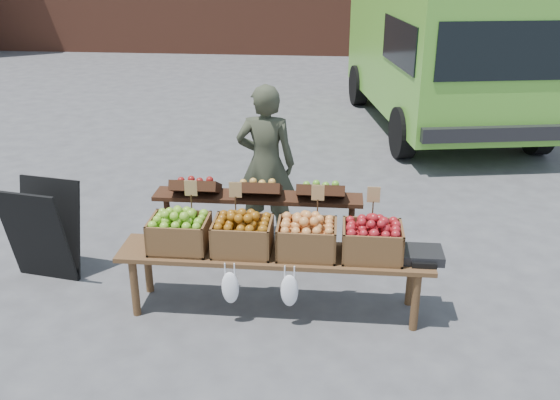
# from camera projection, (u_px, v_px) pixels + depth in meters

# --- Properties ---
(ground) EXTENTS (80.00, 80.00, 0.00)m
(ground) POSITION_uv_depth(u_px,v_px,m) (322.00, 302.00, 5.69)
(ground) COLOR #4A4A4D
(delivery_van) EXTENTS (3.33, 5.64, 2.37)m
(delivery_van) POSITION_uv_depth(u_px,v_px,m) (441.00, 58.00, 10.61)
(delivery_van) COLOR #5EAD32
(delivery_van) RESTS_ON ground
(vendor) EXTENTS (0.64, 0.42, 1.72)m
(vendor) POSITION_uv_depth(u_px,v_px,m) (266.00, 164.00, 6.60)
(vendor) COLOR #353929
(vendor) RESTS_ON ground
(chalkboard_sign) EXTENTS (0.69, 0.46, 0.97)m
(chalkboard_sign) POSITION_uv_depth(u_px,v_px,m) (43.00, 231.00, 5.94)
(chalkboard_sign) COLOR black
(chalkboard_sign) RESTS_ON ground
(back_table) EXTENTS (2.10, 0.44, 1.04)m
(back_table) POSITION_uv_depth(u_px,v_px,m) (258.00, 222.00, 6.06)
(back_table) COLOR #311A0E
(back_table) RESTS_ON ground
(display_bench) EXTENTS (2.70, 0.56, 0.57)m
(display_bench) POSITION_uv_depth(u_px,v_px,m) (275.00, 281.00, 5.47)
(display_bench) COLOR #50351E
(display_bench) RESTS_ON ground
(crate_golden_apples) EXTENTS (0.50, 0.40, 0.28)m
(crate_golden_apples) POSITION_uv_depth(u_px,v_px,m) (180.00, 234.00, 5.38)
(crate_golden_apples) COLOR #5E9130
(crate_golden_apples) RESTS_ON display_bench
(crate_russet_pears) EXTENTS (0.50, 0.40, 0.28)m
(crate_russet_pears) POSITION_uv_depth(u_px,v_px,m) (243.00, 236.00, 5.33)
(crate_russet_pears) COLOR #85440F
(crate_russet_pears) RESTS_ON display_bench
(crate_red_apples) EXTENTS (0.50, 0.40, 0.28)m
(crate_red_apples) POSITION_uv_depth(u_px,v_px,m) (307.00, 239.00, 5.28)
(crate_red_apples) COLOR gold
(crate_red_apples) RESTS_ON display_bench
(crate_green_apples) EXTENTS (0.50, 0.40, 0.28)m
(crate_green_apples) POSITION_uv_depth(u_px,v_px,m) (372.00, 242.00, 5.24)
(crate_green_apples) COLOR maroon
(crate_green_apples) RESTS_ON display_bench
(weighing_scale) EXTENTS (0.34, 0.30, 0.08)m
(weighing_scale) POSITION_uv_depth(u_px,v_px,m) (422.00, 255.00, 5.24)
(weighing_scale) COLOR black
(weighing_scale) RESTS_ON display_bench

